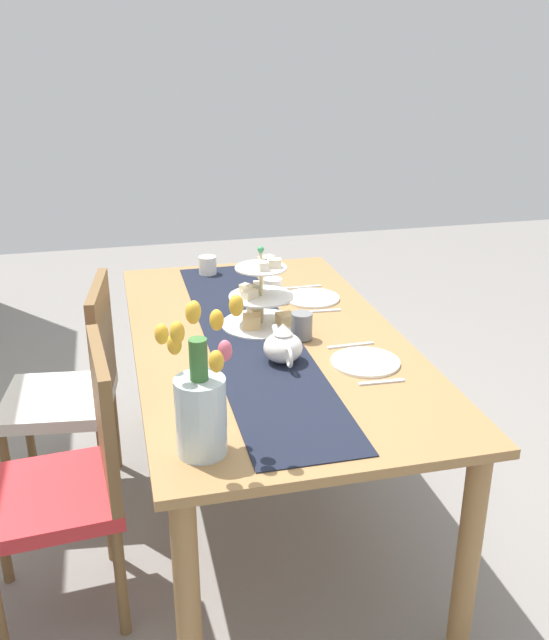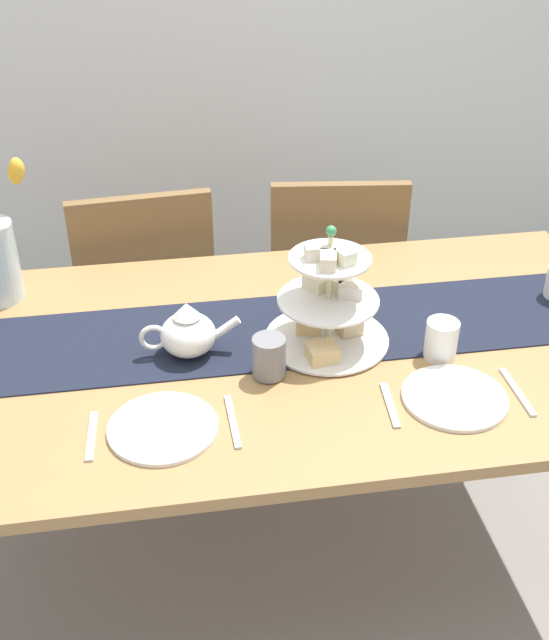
# 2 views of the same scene
# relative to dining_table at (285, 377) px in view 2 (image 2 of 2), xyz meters

# --- Properties ---
(ground_plane) EXTENTS (8.00, 8.00, 0.00)m
(ground_plane) POSITION_rel_dining_table_xyz_m (0.00, 0.00, -0.66)
(ground_plane) COLOR gray
(dining_table) EXTENTS (1.79, 0.96, 0.76)m
(dining_table) POSITION_rel_dining_table_xyz_m (0.00, 0.00, 0.00)
(dining_table) COLOR #A37747
(dining_table) RESTS_ON ground_plane
(chair_left) EXTENTS (0.45, 0.45, 0.91)m
(chair_left) POSITION_rel_dining_table_xyz_m (-0.34, 0.71, -0.16)
(chair_left) COLOR brown
(chair_left) RESTS_ON ground_plane
(chair_right) EXTENTS (0.47, 0.47, 0.91)m
(chair_right) POSITION_rel_dining_table_xyz_m (0.28, 0.71, -0.16)
(chair_right) COLOR brown
(chair_right) RESTS_ON ground_plane
(table_runner) EXTENTS (1.68, 0.33, 0.00)m
(table_runner) POSITION_rel_dining_table_xyz_m (0.00, 0.06, 0.10)
(table_runner) COLOR black
(table_runner) RESTS_ON dining_table
(tiered_cake_stand) EXTENTS (0.30, 0.30, 0.30)m
(tiered_cake_stand) POSITION_rel_dining_table_xyz_m (0.10, -0.00, 0.19)
(tiered_cake_stand) COLOR beige
(tiered_cake_stand) RESTS_ON table_runner
(teapot) EXTENTS (0.24, 0.13, 0.14)m
(teapot) POSITION_rel_dining_table_xyz_m (-0.23, 0.00, 0.16)
(teapot) COLOR white
(teapot) RESTS_ON table_runner
(dinner_plate_left) EXTENTS (0.23, 0.23, 0.01)m
(dinner_plate_left) POSITION_rel_dining_table_xyz_m (-0.30, -0.26, 0.10)
(dinner_plate_left) COLOR white
(dinner_plate_left) RESTS_ON dining_table
(fork_left) EXTENTS (0.02, 0.15, 0.01)m
(fork_left) POSITION_rel_dining_table_xyz_m (-0.45, -0.26, 0.10)
(fork_left) COLOR silver
(fork_left) RESTS_ON dining_table
(knife_left) EXTENTS (0.02, 0.17, 0.01)m
(knife_left) POSITION_rel_dining_table_xyz_m (-0.16, -0.26, 0.10)
(knife_left) COLOR silver
(knife_left) RESTS_ON dining_table
(dinner_plate_right) EXTENTS (0.23, 0.23, 0.01)m
(dinner_plate_right) POSITION_rel_dining_table_xyz_m (0.33, -0.26, 0.10)
(dinner_plate_right) COLOR white
(dinner_plate_right) RESTS_ON dining_table
(fork_right) EXTENTS (0.03, 0.15, 0.01)m
(fork_right) POSITION_rel_dining_table_xyz_m (0.18, -0.26, 0.10)
(fork_right) COLOR silver
(fork_right) RESTS_ON dining_table
(knife_right) EXTENTS (0.01, 0.17, 0.01)m
(knife_right) POSITION_rel_dining_table_xyz_m (0.47, -0.26, 0.10)
(knife_right) COLOR silver
(knife_right) RESTS_ON dining_table
(mug_grey) EXTENTS (0.08, 0.08, 0.09)m
(mug_grey) POSITION_rel_dining_table_xyz_m (-0.06, -0.11, 0.15)
(mug_grey) COLOR slate
(mug_grey) RESTS_ON table_runner
(mug_white_text) EXTENTS (0.08, 0.08, 0.09)m
(mug_white_text) POSITION_rel_dining_table_xyz_m (0.35, -0.10, 0.15)
(mug_white_text) COLOR white
(mug_white_text) RESTS_ON dining_table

